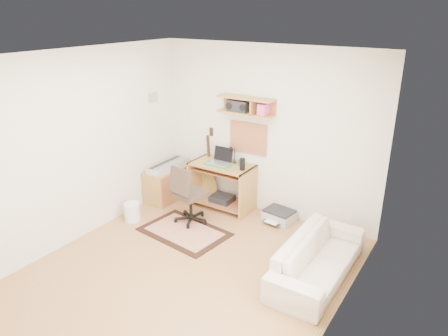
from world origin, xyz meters
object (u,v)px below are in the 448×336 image
Objects in this scene: desk at (222,186)px; printer at (279,215)px; task_chair at (190,194)px; cabinet at (169,182)px; sofa at (319,252)px.

desk reaches higher than printer.
cabinet is at bearing 158.98° from task_chair.
printer is (1.00, 0.07, -0.29)m from desk.
printer is (1.12, 0.76, -0.38)m from task_chair.
cabinet is (-0.96, -0.18, -0.10)m from desk.
cabinet is 2.02× the size of printer.
sofa is at bearing -14.82° from cabinet.
sofa is (2.96, -0.78, 0.06)m from cabinet.
desk is at bearing 10.32° from cabinet.
task_chair reaches higher than sofa.
sofa is (1.00, -1.03, 0.25)m from printer.
printer is 1.46m from sofa.
desk is at bearing -168.62° from printer.
printer is at bearing 4.30° from desk.
desk is 0.59× the size of sofa.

